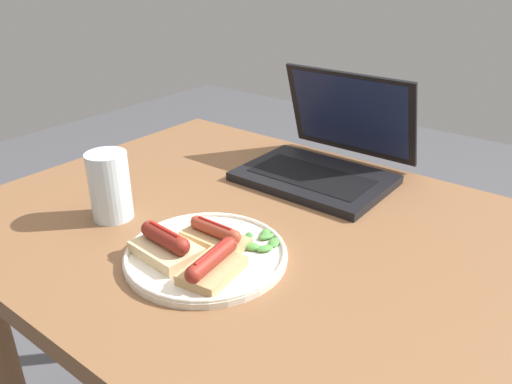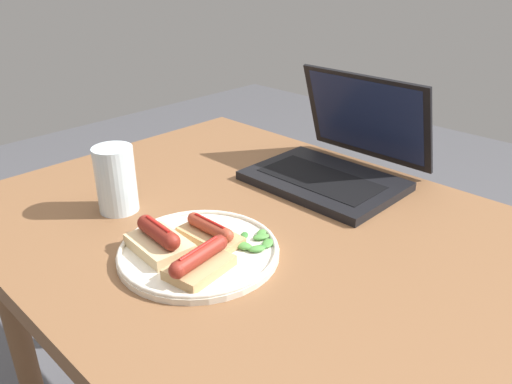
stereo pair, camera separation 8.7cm
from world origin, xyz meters
The scene contains 8 objects.
desk centered at (0.00, 0.00, 0.66)m, with size 1.16×0.79×0.75m.
laptop centered at (-0.07, 0.26, 0.79)m, with size 0.31×0.29×0.21m.
plate centered at (-0.05, -0.14, 0.76)m, with size 0.26×0.26×0.02m.
sausage_toast_left centered at (-0.06, -0.10, 0.77)m, with size 0.11×0.06×0.04m.
sausage_toast_middle centered at (-0.09, -0.18, 0.78)m, with size 0.11×0.08×0.05m.
sausage_toast_right centered at (0.00, -0.18, 0.78)m, with size 0.08×0.12×0.04m.
salad_pile centered at (0.00, -0.07, 0.76)m, with size 0.07×0.08×0.01m.
drinking_glass centered at (-0.28, -0.14, 0.81)m, with size 0.07×0.07×0.13m.
Camera 2 is at (0.49, -0.56, 1.19)m, focal length 35.00 mm.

